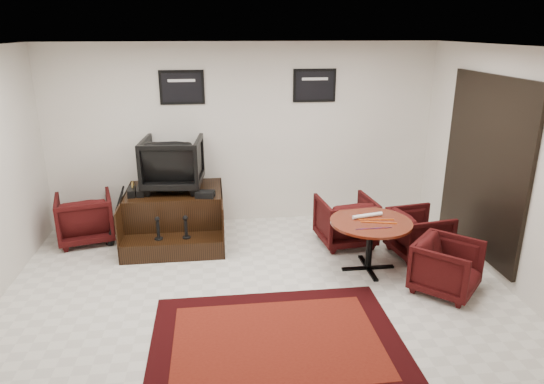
{
  "coord_description": "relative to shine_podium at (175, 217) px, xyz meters",
  "views": [
    {
      "loc": [
        -0.46,
        -4.91,
        2.99
      ],
      "look_at": [
        0.25,
        0.9,
        1.0
      ],
      "focal_mm": 32.0,
      "sensor_mm": 36.0,
      "label": 1
    }
  ],
  "objects": [
    {
      "name": "ground",
      "position": [
        1.07,
        -1.89,
        -0.33
      ],
      "size": [
        6.0,
        6.0,
        0.0
      ],
      "primitive_type": "plane",
      "color": "white",
      "rests_on": "ground"
    },
    {
      "name": "room_shell",
      "position": [
        1.48,
        -1.76,
        1.45
      ],
      "size": [
        6.02,
        5.02,
        2.81
      ],
      "color": "silver",
      "rests_on": "ground"
    },
    {
      "name": "area_rug",
      "position": [
        1.16,
        -2.72,
        -0.33
      ],
      "size": [
        2.51,
        1.88,
        0.01
      ],
      "color": "black",
      "rests_on": "ground"
    },
    {
      "name": "shine_podium",
      "position": [
        0.0,
        0.0,
        0.0
      ],
      "size": [
        1.4,
        1.45,
        0.72
      ],
      "color": "black",
      "rests_on": "ground"
    },
    {
      "name": "shine_chair",
      "position": [
        0.0,
        0.15,
        0.82
      ],
      "size": [
        0.9,
        0.85,
        0.86
      ],
      "primitive_type": "imported",
      "rotation": [
        0.0,
        0.0,
        3.05
      ],
      "color": "black",
      "rests_on": "shine_podium"
    },
    {
      "name": "shoes_pair",
      "position": [
        -0.52,
        -0.08,
        0.44
      ],
      "size": [
        0.25,
        0.3,
        0.11
      ],
      "color": "black",
      "rests_on": "shine_podium"
    },
    {
      "name": "polish_kit",
      "position": [
        0.46,
        -0.29,
        0.43
      ],
      "size": [
        0.28,
        0.22,
        0.09
      ],
      "primitive_type": "cube",
      "rotation": [
        0.0,
        0.0,
        -0.21
      ],
      "color": "black",
      "rests_on": "shine_podium"
    },
    {
      "name": "umbrella_black",
      "position": [
        -0.82,
        -0.17,
        0.1
      ],
      "size": [
        0.32,
        0.12,
        0.86
      ],
      "primitive_type": null,
      "color": "black",
      "rests_on": "ground"
    },
    {
      "name": "umbrella_hooked",
      "position": [
        -0.83,
        -0.01,
        0.1
      ],
      "size": [
        0.33,
        0.12,
        0.88
      ],
      "primitive_type": null,
      "color": "black",
      "rests_on": "ground"
    },
    {
      "name": "armchair_side",
      "position": [
        -1.3,
        0.06,
        0.06
      ],
      "size": [
        0.91,
        0.87,
        0.78
      ],
      "primitive_type": "imported",
      "rotation": [
        0.0,
        0.0,
        3.39
      ],
      "color": "black",
      "rests_on": "ground"
    },
    {
      "name": "meeting_table",
      "position": [
        2.54,
        -1.32,
        0.26
      ],
      "size": [
        1.03,
        1.03,
        0.67
      ],
      "color": "#490F0A",
      "rests_on": "ground"
    },
    {
      "name": "table_chair_back",
      "position": [
        2.45,
        -0.5,
        0.05
      ],
      "size": [
        0.82,
        0.77,
        0.77
      ],
      "primitive_type": "imported",
      "rotation": [
        0.0,
        0.0,
        3.24
      ],
      "color": "black",
      "rests_on": "ground"
    },
    {
      "name": "table_chair_window",
      "position": [
        3.35,
        -1.01,
        0.02
      ],
      "size": [
        0.75,
        0.78,
        0.71
      ],
      "primitive_type": "imported",
      "rotation": [
        0.0,
        0.0,
        1.72
      ],
      "color": "black",
      "rests_on": "ground"
    },
    {
      "name": "table_chair_corner",
      "position": [
        3.27,
        -1.98,
        0.02
      ],
      "size": [
        0.94,
        0.94,
        0.7
      ],
      "primitive_type": "imported",
      "rotation": [
        0.0,
        0.0,
        0.81
      ],
      "color": "black",
      "rests_on": "ground"
    },
    {
      "name": "paper_roll",
      "position": [
        2.53,
        -1.2,
        0.37
      ],
      "size": [
        0.42,
        0.14,
        0.05
      ],
      "primitive_type": "cylinder",
      "rotation": [
        0.0,
        1.57,
        0.23
      ],
      "color": "white",
      "rests_on": "meeting_table"
    },
    {
      "name": "table_clutter",
      "position": [
        2.59,
        -1.4,
        0.35
      ],
      "size": [
        0.57,
        0.31,
        0.01
      ],
      "color": "#E4540C",
      "rests_on": "meeting_table"
    }
  ]
}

